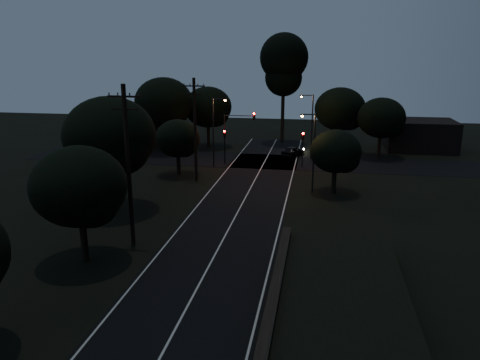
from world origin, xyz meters
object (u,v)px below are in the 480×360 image
(signal_left, at_px, (225,140))
(signal_mast, at_px, (239,128))
(utility_pole_far, at_px, (195,128))
(streetlight_b, at_px, (310,122))
(utility_pole_mid, at_px, (128,164))
(streetlight_c, at_px, (312,147))
(car, at_px, (293,151))
(streetlight_a, at_px, (215,128))
(signal_right, at_px, (303,143))
(tall_pine, at_px, (284,64))

(signal_left, xyz_separation_m, signal_mast, (1.69, 0.00, 1.50))
(utility_pole_far, height_order, streetlight_b, utility_pole_far)
(utility_pole_mid, height_order, signal_left, utility_pole_mid)
(signal_mast, xyz_separation_m, streetlight_c, (8.74, -9.99, 0.01))
(streetlight_b, height_order, car, streetlight_b)
(streetlight_a, bearing_deg, streetlight_c, -35.69)
(utility_pole_mid, relative_size, signal_right, 2.68)
(utility_pole_far, relative_size, signal_mast, 1.68)
(signal_mast, xyz_separation_m, car, (6.11, 5.42, -3.66))
(signal_left, distance_m, streetlight_a, 2.77)
(streetlight_c, bearing_deg, car, 99.68)
(signal_right, height_order, streetlight_c, streetlight_c)
(signal_right, xyz_separation_m, signal_mast, (-7.51, 0.00, 1.50))
(signal_mast, xyz_separation_m, streetlight_b, (8.22, 4.01, 0.30))
(utility_pole_mid, height_order, utility_pole_far, utility_pole_mid)
(signal_mast, bearing_deg, signal_right, -0.03)
(tall_pine, distance_m, car, 14.46)
(signal_left, height_order, streetlight_b, streetlight_b)
(streetlight_b, xyz_separation_m, car, (-2.11, 1.42, -3.96))
(streetlight_c, bearing_deg, streetlight_a, 144.31)
(utility_pole_mid, relative_size, car, 2.76)
(utility_pole_mid, distance_m, car, 32.18)
(utility_pole_far, distance_m, signal_mast, 8.64)
(tall_pine, xyz_separation_m, signal_left, (-5.60, -15.01, -8.45))
(signal_right, distance_m, streetlight_c, 10.18)
(streetlight_c, xyz_separation_m, car, (-2.63, 15.42, -3.67))
(signal_mast, bearing_deg, streetlight_a, -140.23)
(signal_mast, relative_size, streetlight_b, 0.78)
(utility_pole_mid, relative_size, streetlight_b, 1.38)
(streetlight_c, height_order, car, streetlight_c)
(utility_pole_far, bearing_deg, signal_mast, 68.89)
(signal_left, bearing_deg, car, 34.84)
(tall_pine, distance_m, signal_mast, 16.99)
(utility_pole_mid, xyz_separation_m, utility_pole_far, (0.00, 17.00, -0.25))
(signal_mast, relative_size, streetlight_a, 0.78)
(utility_pole_far, relative_size, signal_left, 2.56)
(utility_pole_far, relative_size, streetlight_b, 1.31)
(signal_left, height_order, streetlight_a, streetlight_a)
(signal_left, height_order, signal_right, same)
(streetlight_a, height_order, car, streetlight_a)
(tall_pine, xyz_separation_m, streetlight_b, (4.31, -11.00, -6.65))
(signal_right, bearing_deg, signal_mast, 179.97)
(car, bearing_deg, utility_pole_far, 80.36)
(signal_right, distance_m, streetlight_a, 10.26)
(signal_left, relative_size, signal_right, 1.00)
(signal_right, bearing_deg, streetlight_c, -82.98)
(car, bearing_deg, streetlight_a, 65.88)
(utility_pole_mid, relative_size, signal_mast, 1.76)
(utility_pole_mid, xyz_separation_m, streetlight_a, (0.69, 23.00, -1.10))
(streetlight_b, distance_m, car, 4.70)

